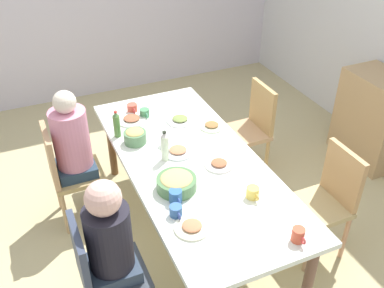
% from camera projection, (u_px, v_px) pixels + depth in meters
% --- Properties ---
extents(ground_plane, '(6.69, 6.69, 0.00)m').
position_uv_depth(ground_plane, '(192.00, 230.00, 3.71)').
color(ground_plane, tan).
extents(dining_table, '(2.25, 0.97, 0.73)m').
position_uv_depth(dining_table, '(192.00, 168.00, 3.34)').
color(dining_table, white).
rests_on(dining_table, ground_plane).
extents(chair_0, '(0.40, 0.40, 0.90)m').
position_uv_depth(chair_0, '(67.00, 170.00, 3.56)').
color(chair_0, tan).
rests_on(chair_0, ground_plane).
extents(person_0, '(0.30, 0.30, 1.20)m').
position_uv_depth(person_0, '(74.00, 147.00, 3.48)').
color(person_0, '#342A52').
rests_on(person_0, ground_plane).
extents(chair_1, '(0.40, 0.40, 0.90)m').
position_uv_depth(chair_1, '(101.00, 271.00, 2.71)').
color(chair_1, '#323944').
rests_on(chair_1, ground_plane).
extents(person_1, '(0.30, 0.30, 1.18)m').
position_uv_depth(person_1, '(112.00, 244.00, 2.63)').
color(person_1, '#243A49').
rests_on(person_1, ground_plane).
extents(chair_2, '(0.40, 0.40, 0.90)m').
position_uv_depth(chair_2, '(252.00, 125.00, 4.14)').
color(chair_2, tan).
rests_on(chair_2, ground_plane).
extents(chair_3, '(0.40, 0.40, 0.90)m').
position_uv_depth(chair_3, '(328.00, 197.00, 3.29)').
color(chair_3, tan).
rests_on(chair_3, ground_plane).
extents(plate_0, '(0.21, 0.21, 0.04)m').
position_uv_depth(plate_0, '(219.00, 164.00, 3.24)').
color(plate_0, silver).
rests_on(plate_0, dining_table).
extents(plate_1, '(0.22, 0.22, 0.04)m').
position_uv_depth(plate_1, '(192.00, 227.00, 2.71)').
color(plate_1, '#ECEACA').
rests_on(plate_1, dining_table).
extents(plate_2, '(0.25, 0.25, 0.04)m').
position_uv_depth(plate_2, '(132.00, 119.00, 3.78)').
color(plate_2, silver).
rests_on(plate_2, dining_table).
extents(plate_3, '(0.24, 0.24, 0.04)m').
position_uv_depth(plate_3, '(180.00, 120.00, 3.77)').
color(plate_3, white).
rests_on(plate_3, dining_table).
extents(plate_4, '(0.24, 0.24, 0.04)m').
position_uv_depth(plate_4, '(178.00, 151.00, 3.38)').
color(plate_4, silver).
rests_on(plate_4, dining_table).
extents(plate_5, '(0.21, 0.21, 0.04)m').
position_uv_depth(plate_5, '(212.00, 126.00, 3.69)').
color(plate_5, silver).
rests_on(plate_5, dining_table).
extents(bowl_0, '(0.28, 0.28, 0.11)m').
position_uv_depth(bowl_0, '(177.00, 182.00, 3.00)').
color(bowl_0, '#4E7948').
rests_on(bowl_0, dining_table).
extents(bowl_1, '(0.18, 0.18, 0.12)m').
position_uv_depth(bowl_1, '(135.00, 136.00, 3.48)').
color(bowl_1, '#558054').
rests_on(bowl_1, dining_table).
extents(cup_0, '(0.12, 0.09, 0.09)m').
position_uv_depth(cup_0, '(176.00, 196.00, 2.89)').
color(cup_0, '#30619B').
rests_on(cup_0, dining_table).
extents(cup_1, '(0.11, 0.08, 0.09)m').
position_uv_depth(cup_1, '(298.00, 235.00, 2.61)').
color(cup_1, '#CF5135').
rests_on(cup_1, dining_table).
extents(cup_2, '(0.12, 0.08, 0.07)m').
position_uv_depth(cup_2, '(145.00, 113.00, 3.82)').
color(cup_2, '#4A8B5B').
rests_on(cup_2, dining_table).
extents(cup_3, '(0.11, 0.07, 0.09)m').
position_uv_depth(cup_3, '(165.00, 140.00, 3.45)').
color(cup_3, white).
rests_on(cup_3, dining_table).
extents(cup_4, '(0.12, 0.08, 0.07)m').
position_uv_depth(cup_4, '(176.00, 211.00, 2.79)').
color(cup_4, '#3663A0').
rests_on(cup_4, dining_table).
extents(cup_5, '(0.12, 0.09, 0.08)m').
position_uv_depth(cup_5, '(253.00, 193.00, 2.94)').
color(cup_5, '#E9CA54').
rests_on(cup_5, dining_table).
extents(cup_6, '(0.12, 0.09, 0.07)m').
position_uv_depth(cup_6, '(132.00, 108.00, 3.89)').
color(cup_6, '#D45341').
rests_on(cup_6, dining_table).
extents(bottle_0, '(0.06, 0.06, 0.25)m').
position_uv_depth(bottle_0, '(165.00, 146.00, 3.25)').
color(bottle_0, silver).
rests_on(bottle_0, dining_table).
extents(bottle_1, '(0.06, 0.06, 0.23)m').
position_uv_depth(bottle_1, '(117.00, 124.00, 3.53)').
color(bottle_1, '#50833B').
rests_on(bottle_1, dining_table).
extents(side_cabinet, '(0.70, 0.44, 0.90)m').
position_uv_depth(side_cabinet, '(374.00, 119.00, 4.36)').
color(side_cabinet, tan).
rests_on(side_cabinet, ground_plane).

